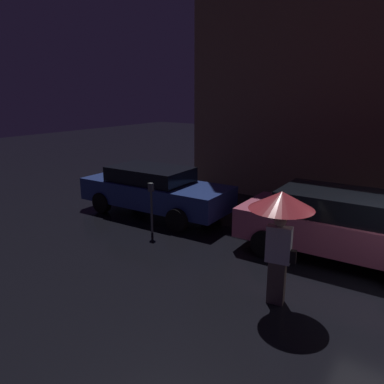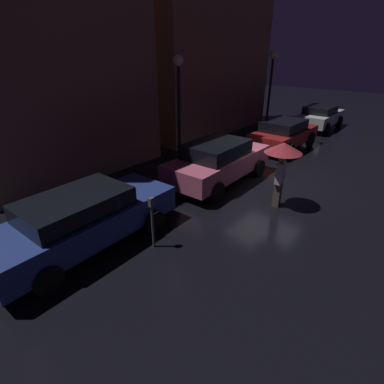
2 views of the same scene
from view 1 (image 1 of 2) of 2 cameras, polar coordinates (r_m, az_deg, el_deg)
name	(u,v)px [view 1 (image 1 of 2)]	position (r m, az deg, el deg)	size (l,w,h in m)	color
building_facade_left	(304,40)	(14.31, 16.64, 21.36)	(6.98, 3.00, 10.69)	#8C664C
parked_car_blue	(154,189)	(11.39, -5.75, 0.41)	(4.74, 1.93, 1.43)	navy
parked_car_pink	(339,224)	(8.93, 21.56, -4.52)	(4.50, 2.06, 1.52)	#DB6684
pedestrian_with_umbrella	(281,214)	(6.42, 13.39, -3.31)	(1.10, 1.10, 2.04)	#66564C
parking_meter	(151,203)	(9.76, -6.21, -1.64)	(0.12, 0.10, 1.36)	#4C5154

